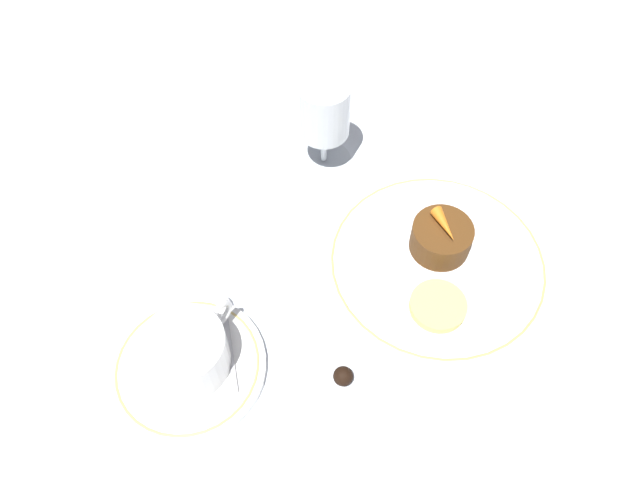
{
  "coord_description": "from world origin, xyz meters",
  "views": [
    {
      "loc": [
        -0.39,
        -0.16,
        0.62
      ],
      "look_at": [
        -0.07,
        0.07,
        0.04
      ],
      "focal_mm": 35.0,
      "sensor_mm": 36.0,
      "label": 1
    }
  ],
  "objects_px": {
    "dessert_cake": "(441,238)",
    "fork": "(511,174)",
    "coffee_cup": "(187,351)",
    "dinner_plate": "(435,266)",
    "wine_glass": "(324,115)"
  },
  "relations": [
    {
      "from": "dinner_plate",
      "to": "wine_glass",
      "type": "bearing_deg",
      "value": 73.93
    },
    {
      "from": "coffee_cup",
      "to": "dessert_cake",
      "type": "height_order",
      "value": "coffee_cup"
    },
    {
      "from": "dinner_plate",
      "to": "dessert_cake",
      "type": "distance_m",
      "value": 0.03
    },
    {
      "from": "fork",
      "to": "dessert_cake",
      "type": "distance_m",
      "value": 0.17
    },
    {
      "from": "dinner_plate",
      "to": "fork",
      "type": "relative_size",
      "value": 1.4
    },
    {
      "from": "dessert_cake",
      "to": "wine_glass",
      "type": "bearing_deg",
      "value": 79.21
    },
    {
      "from": "dessert_cake",
      "to": "dinner_plate",
      "type": "bearing_deg",
      "value": -156.87
    },
    {
      "from": "coffee_cup",
      "to": "dessert_cake",
      "type": "relative_size",
      "value": 1.59
    },
    {
      "from": "dinner_plate",
      "to": "fork",
      "type": "height_order",
      "value": "dinner_plate"
    },
    {
      "from": "wine_glass",
      "to": "dessert_cake",
      "type": "xyz_separation_m",
      "value": [
        -0.04,
        -0.19,
        -0.05
      ]
    },
    {
      "from": "coffee_cup",
      "to": "wine_glass",
      "type": "relative_size",
      "value": 0.86
    },
    {
      "from": "dinner_plate",
      "to": "coffee_cup",
      "type": "bearing_deg",
      "value": 150.53
    },
    {
      "from": "fork",
      "to": "wine_glass",
      "type": "bearing_deg",
      "value": 120.92
    },
    {
      "from": "wine_glass",
      "to": "dinner_plate",
      "type": "bearing_deg",
      "value": -106.07
    },
    {
      "from": "dessert_cake",
      "to": "fork",
      "type": "bearing_deg",
      "value": -5.53
    }
  ]
}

